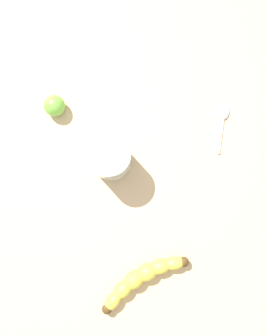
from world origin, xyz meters
The scene contains 5 objects.
wooden_tabletop centered at (0.00, 0.00, 1.50)cm, with size 120.00×120.00×3.00cm, color #D3B184.
banana centered at (18.09, -1.04, 4.77)cm, with size 11.87×17.79×3.54cm.
smoothie_glass centered at (-6.13, -7.60, 8.13)cm, with size 8.45×8.45×10.49cm.
lime_fruit centered at (-17.73, -19.88, 5.28)cm, with size 4.57×4.57×4.57cm, color #75C142.
teaspoon centered at (-16.59, 16.53, 3.40)cm, with size 11.29×3.02×0.80cm.
Camera 1 is at (5.03, -2.73, 86.71)cm, focal length 42.03 mm.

